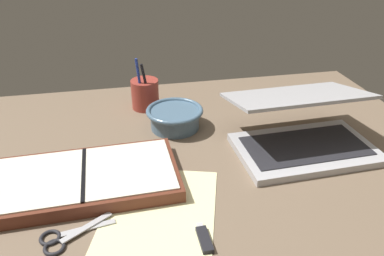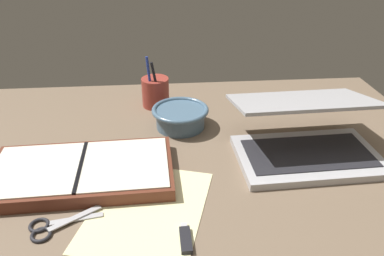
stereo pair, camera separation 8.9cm
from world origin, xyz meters
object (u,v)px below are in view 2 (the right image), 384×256
at_px(laptop, 306,137).
at_px(pen_cup, 155,92).
at_px(bowl, 180,116).
at_px(scissors, 50,227).
at_px(planner, 82,172).

distance_m(laptop, pen_cup, 0.47).
relative_size(bowl, scissors, 1.14).
bearing_deg(laptop, scissors, -161.56).
distance_m(bowl, scissors, 0.46).
distance_m(pen_cup, planner, 0.39).
bearing_deg(laptop, bowl, 149.11).
bearing_deg(planner, pen_cup, 63.50).
bearing_deg(planner, scissors, -104.48).
bearing_deg(laptop, pen_cup, 137.96).
relative_size(pen_cup, scissors, 1.18).
height_order(laptop, planner, laptop).
distance_m(laptop, scissors, 0.60).
height_order(pen_cup, planner, pen_cup).
height_order(bowl, pen_cup, pen_cup).
xyz_separation_m(laptop, pen_cup, (-0.36, 0.30, -0.00)).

